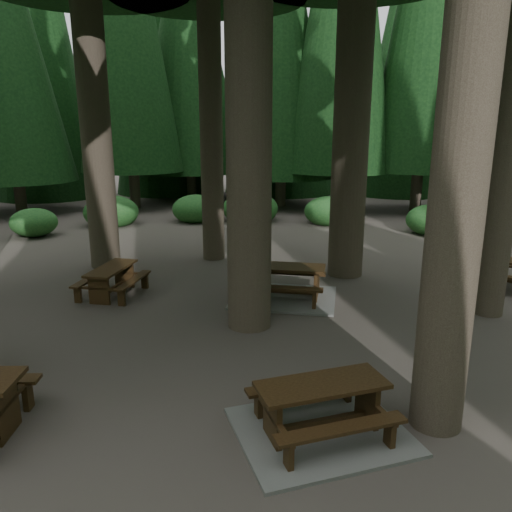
% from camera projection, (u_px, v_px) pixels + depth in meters
% --- Properties ---
extents(ground, '(80.00, 80.00, 0.00)m').
position_uv_depth(ground, '(208.00, 325.00, 9.83)').
color(ground, '#4B443D').
rests_on(ground, ground).
extents(picnic_table_a, '(2.69, 2.57, 0.71)m').
position_uv_depth(picnic_table_a, '(321.00, 417.00, 6.31)').
color(picnic_table_a, gray).
rests_on(picnic_table_a, ground).
extents(picnic_table_b, '(1.32, 1.61, 0.68)m').
position_uv_depth(picnic_table_b, '(112.00, 277.00, 11.47)').
color(picnic_table_b, black).
rests_on(picnic_table_b, ground).
extents(picnic_table_c, '(2.40, 2.02, 0.78)m').
position_uv_depth(picnic_table_c, '(284.00, 288.00, 11.28)').
color(picnic_table_c, gray).
rests_on(picnic_table_c, ground).
extents(shrub_ring, '(23.86, 24.64, 1.49)m').
position_uv_depth(shrub_ring, '(251.00, 296.00, 10.28)').
color(shrub_ring, '#205F28').
rests_on(shrub_ring, ground).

